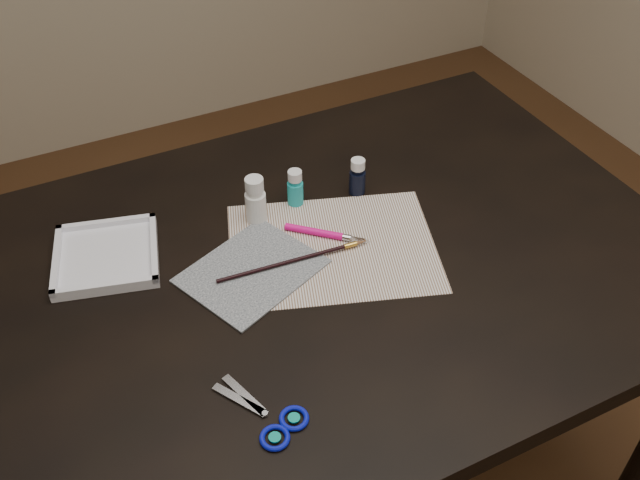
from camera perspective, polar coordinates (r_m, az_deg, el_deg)
name	(u,v)px	position (r m, az deg, el deg)	size (l,w,h in m)	color
table	(320,390)	(1.54, 0.00, -11.89)	(1.30, 0.90, 0.75)	black
paper	(332,247)	(1.29, 1.01, -0.59)	(0.37, 0.28, 0.00)	white
canvas	(252,271)	(1.24, -5.48, -2.47)	(0.22, 0.18, 0.00)	black
paint_bottle_white	(255,200)	(1.32, -5.19, 3.22)	(0.04, 0.04, 0.10)	white
paint_bottle_cyan	(295,188)	(1.36, -2.00, 4.21)	(0.03, 0.03, 0.08)	#1CABAE
paint_bottle_navy	(357,176)	(1.39, 3.01, 5.10)	(0.03, 0.03, 0.08)	black
paintbrush	(295,260)	(1.25, -2.04, -1.62)	(0.28, 0.01, 0.01)	black
craft_knife	(328,234)	(1.30, 0.62, 0.48)	(0.16, 0.01, 0.01)	#F10D87
scissors	(254,411)	(1.05, -5.28, -13.47)	(0.17, 0.09, 0.01)	silver
palette_tray	(106,255)	(1.31, -16.73, -1.19)	(0.18, 0.18, 0.02)	white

